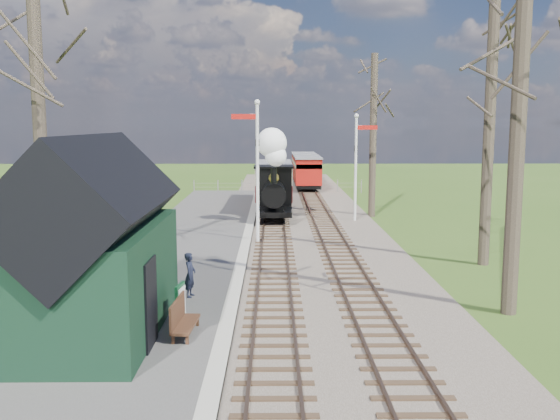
{
  "coord_description": "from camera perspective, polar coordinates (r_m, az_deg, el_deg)",
  "views": [
    {
      "loc": [
        -0.01,
        -10.65,
        5.23
      ],
      "look_at": [
        0.26,
        15.33,
        1.6
      ],
      "focal_mm": 40.0,
      "sensor_mm": 36.0,
      "label": 1
    }
  ],
  "objects": [
    {
      "name": "locomotive",
      "position": [
        32.84,
        -0.59,
        2.67
      ],
      "size": [
        1.92,
        4.49,
        4.81
      ],
      "color": "black",
      "rests_on": "ground"
    },
    {
      "name": "bench",
      "position": [
        15.31,
        -9.02,
        -9.72
      ],
      "size": [
        0.53,
        1.55,
        0.87
      ],
      "color": "#482A19",
      "rests_on": "platform"
    },
    {
      "name": "platform",
      "position": [
        25.42,
        -8.49,
        -3.78
      ],
      "size": [
        5.0,
        44.0,
        0.2
      ],
      "primitive_type": "cube",
      "color": "#474442",
      "rests_on": "ground"
    },
    {
      "name": "coping_strip",
      "position": [
        25.2,
        -3.29,
        -3.79
      ],
      "size": [
        0.4,
        44.0,
        0.21
      ],
      "primitive_type": "cube",
      "color": "#B2AD9E",
      "rests_on": "ground"
    },
    {
      "name": "track_far",
      "position": [
        33.15,
        3.93,
        -0.97
      ],
      "size": [
        1.6,
        60.0,
        0.15
      ],
      "color": "brown",
      "rests_on": "ground"
    },
    {
      "name": "ground",
      "position": [
        11.87,
        -0.52,
        -18.22
      ],
      "size": [
        140.0,
        140.0,
        0.0
      ],
      "primitive_type": "plane",
      "color": "#36541A",
      "rests_on": "ground"
    },
    {
      "name": "sign_board",
      "position": [
        16.19,
        -9.09,
        -8.41
      ],
      "size": [
        0.17,
        0.69,
        1.0
      ],
      "color": "#0D4020",
      "rests_on": "platform"
    },
    {
      "name": "distant_hills",
      "position": [
        78.04,
        0.48,
        -7.98
      ],
      "size": [
        114.4,
        48.0,
        22.02
      ],
      "color": "#385B23",
      "rests_on": "ground"
    },
    {
      "name": "bare_trees",
      "position": [
        20.79,
        3.14,
        7.88
      ],
      "size": [
        15.51,
        22.39,
        12.0
      ],
      "color": "#382D23",
      "rests_on": "ground"
    },
    {
      "name": "red_carriage_b",
      "position": [
        53.84,
        2.2,
        3.96
      ],
      "size": [
        2.03,
        5.04,
        2.14
      ],
      "color": "black",
      "rests_on": "ground"
    },
    {
      "name": "semaphore_near",
      "position": [
        26.71,
        -2.23,
        4.5
      ],
      "size": [
        1.22,
        0.24,
        6.22
      ],
      "color": "silver",
      "rests_on": "ground"
    },
    {
      "name": "coach",
      "position": [
        38.93,
        -0.57,
        2.62
      ],
      "size": [
        2.24,
        7.69,
        2.36
      ],
      "color": "black",
      "rests_on": "ground"
    },
    {
      "name": "semaphore_far",
      "position": [
        32.99,
        7.07,
        4.63
      ],
      "size": [
        1.22,
        0.24,
        5.72
      ],
      "color": "silver",
      "rests_on": "ground"
    },
    {
      "name": "ballast_bed",
      "position": [
        33.08,
        1.69,
        -1.06
      ],
      "size": [
        8.0,
        60.0,
        0.1
      ],
      "primitive_type": "cube",
      "color": "brown",
      "rests_on": "ground"
    },
    {
      "name": "person",
      "position": [
        18.42,
        -8.22,
        -5.88
      ],
      "size": [
        0.38,
        0.52,
        1.31
      ],
      "primitive_type": "imported",
      "rotation": [
        0.0,
        0.0,
        1.43
      ],
      "color": "black",
      "rests_on": "platform"
    },
    {
      "name": "station_shed",
      "position": [
        15.55,
        -16.62,
        -3.38
      ],
      "size": [
        3.25,
        6.3,
        4.78
      ],
      "color": "black",
      "rests_on": "platform"
    },
    {
      "name": "track_near",
      "position": [
        33.05,
        -0.57,
        -0.97
      ],
      "size": [
        1.6,
        60.0,
        0.15
      ],
      "color": "brown",
      "rests_on": "ground"
    },
    {
      "name": "fence_line",
      "position": [
        46.88,
        -0.21,
        2.23
      ],
      "size": [
        12.6,
        0.08,
        1.0
      ],
      "color": "slate",
      "rests_on": "ground"
    },
    {
      "name": "red_carriage_a",
      "position": [
        48.36,
        2.51,
        3.5
      ],
      "size": [
        2.03,
        5.04,
        2.14
      ],
      "color": "black",
      "rests_on": "ground"
    }
  ]
}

